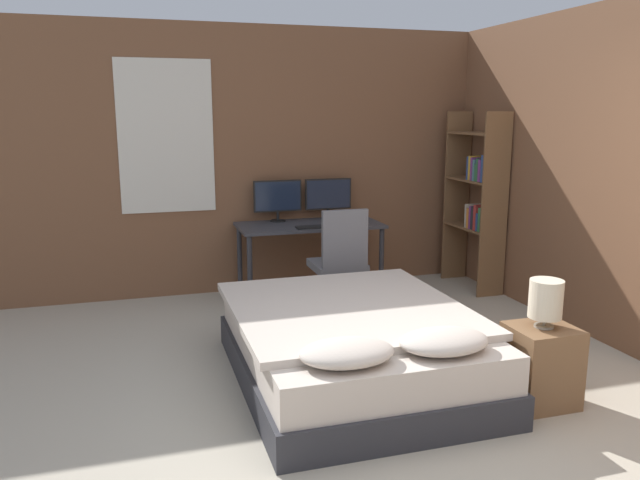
{
  "coord_description": "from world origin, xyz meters",
  "views": [
    {
      "loc": [
        -1.66,
        -2.64,
        1.85
      ],
      "look_at": [
        -0.11,
        2.46,
        0.75
      ],
      "focal_mm": 35.0,
      "sensor_mm": 36.0,
      "label": 1
    }
  ],
  "objects_px": {
    "bedside_lamp": "(546,299)",
    "monitor_right": "(328,196)",
    "bed": "(353,346)",
    "keyboard": "(316,227)",
    "bookshelf": "(479,194)",
    "nightstand": "(541,366)",
    "monitor_left": "(278,198)",
    "office_chair": "(339,272)",
    "computer_mouse": "(344,224)",
    "desk": "(310,232)"
  },
  "relations": [
    {
      "from": "computer_mouse",
      "to": "nightstand",
      "type": "bearing_deg",
      "value": -79.85
    },
    {
      "from": "bed",
      "to": "bookshelf",
      "type": "relative_size",
      "value": 1.08
    },
    {
      "from": "keyboard",
      "to": "bookshelf",
      "type": "relative_size",
      "value": 0.21
    },
    {
      "from": "bed",
      "to": "keyboard",
      "type": "distance_m",
      "value": 1.96
    },
    {
      "from": "nightstand",
      "to": "monitor_right",
      "type": "relative_size",
      "value": 1.04
    },
    {
      "from": "computer_mouse",
      "to": "desk",
      "type": "bearing_deg",
      "value": 141.16
    },
    {
      "from": "nightstand",
      "to": "bookshelf",
      "type": "distance_m",
      "value": 2.79
    },
    {
      "from": "bedside_lamp",
      "to": "keyboard",
      "type": "distance_m",
      "value": 2.65
    },
    {
      "from": "nightstand",
      "to": "monitor_left",
      "type": "relative_size",
      "value": 1.04
    },
    {
      "from": "nightstand",
      "to": "monitor_left",
      "type": "height_order",
      "value": "monitor_left"
    },
    {
      "from": "monitor_left",
      "to": "monitor_right",
      "type": "height_order",
      "value": "same"
    },
    {
      "from": "bed",
      "to": "bookshelf",
      "type": "bearing_deg",
      "value": 41.63
    },
    {
      "from": "keyboard",
      "to": "bookshelf",
      "type": "distance_m",
      "value": 1.77
    },
    {
      "from": "bed",
      "to": "bedside_lamp",
      "type": "bearing_deg",
      "value": -33.21
    },
    {
      "from": "nightstand",
      "to": "office_chair",
      "type": "height_order",
      "value": "office_chair"
    },
    {
      "from": "office_chair",
      "to": "bookshelf",
      "type": "height_order",
      "value": "bookshelf"
    },
    {
      "from": "desk",
      "to": "bedside_lamp",
      "type": "bearing_deg",
      "value": -75.05
    },
    {
      "from": "monitor_right",
      "to": "monitor_left",
      "type": "bearing_deg",
      "value": 180.0
    },
    {
      "from": "bedside_lamp",
      "to": "monitor_right",
      "type": "relative_size",
      "value": 0.62
    },
    {
      "from": "monitor_right",
      "to": "keyboard",
      "type": "bearing_deg",
      "value": -120.38
    },
    {
      "from": "office_chair",
      "to": "bookshelf",
      "type": "bearing_deg",
      "value": 14.25
    },
    {
      "from": "bed",
      "to": "office_chair",
      "type": "distance_m",
      "value": 1.44
    },
    {
      "from": "nightstand",
      "to": "bookshelf",
      "type": "relative_size",
      "value": 0.28
    },
    {
      "from": "bed",
      "to": "bedside_lamp",
      "type": "distance_m",
      "value": 1.31
    },
    {
      "from": "bed",
      "to": "nightstand",
      "type": "xyz_separation_m",
      "value": [
        1.03,
        -0.68,
        -0.0
      ]
    },
    {
      "from": "monitor_left",
      "to": "office_chair",
      "type": "xyz_separation_m",
      "value": [
        0.35,
        -0.95,
        -0.57
      ]
    },
    {
      "from": "desk",
      "to": "monitor_right",
      "type": "distance_m",
      "value": 0.49
    },
    {
      "from": "desk",
      "to": "monitor_left",
      "type": "bearing_deg",
      "value": 139.34
    },
    {
      "from": "bed",
      "to": "monitor_left",
      "type": "distance_m",
      "value": 2.44
    },
    {
      "from": "monitor_left",
      "to": "bookshelf",
      "type": "height_order",
      "value": "bookshelf"
    },
    {
      "from": "keyboard",
      "to": "computer_mouse",
      "type": "distance_m",
      "value": 0.29
    },
    {
      "from": "monitor_left",
      "to": "computer_mouse",
      "type": "bearing_deg",
      "value": -39.74
    },
    {
      "from": "bedside_lamp",
      "to": "monitor_right",
      "type": "distance_m",
      "value": 3.06
    },
    {
      "from": "monitor_right",
      "to": "computer_mouse",
      "type": "bearing_deg",
      "value": -88.27
    },
    {
      "from": "keyboard",
      "to": "monitor_right",
      "type": "bearing_deg",
      "value": 59.62
    },
    {
      "from": "monitor_right",
      "to": "desk",
      "type": "bearing_deg",
      "value": -139.34
    },
    {
      "from": "keyboard",
      "to": "bookshelf",
      "type": "xyz_separation_m",
      "value": [
        1.75,
        -0.06,
        0.26
      ]
    },
    {
      "from": "computer_mouse",
      "to": "office_chair",
      "type": "relative_size",
      "value": 0.07
    },
    {
      "from": "monitor_right",
      "to": "bookshelf",
      "type": "bearing_deg",
      "value": -19.54
    },
    {
      "from": "bed",
      "to": "monitor_left",
      "type": "xyz_separation_m",
      "value": [
        0.02,
        2.33,
        0.73
      ]
    },
    {
      "from": "bedside_lamp",
      "to": "monitor_left",
      "type": "distance_m",
      "value": 3.19
    },
    {
      "from": "monitor_left",
      "to": "keyboard",
      "type": "height_order",
      "value": "monitor_left"
    },
    {
      "from": "desk",
      "to": "keyboard",
      "type": "xyz_separation_m",
      "value": [
        0.0,
        -0.23,
        0.1
      ]
    },
    {
      "from": "office_chair",
      "to": "bed",
      "type": "bearing_deg",
      "value": -104.94
    },
    {
      "from": "monitor_right",
      "to": "computer_mouse",
      "type": "xyz_separation_m",
      "value": [
        0.01,
        -0.46,
        -0.22
      ]
    },
    {
      "from": "computer_mouse",
      "to": "monitor_right",
      "type": "bearing_deg",
      "value": 91.73
    },
    {
      "from": "nightstand",
      "to": "computer_mouse",
      "type": "height_order",
      "value": "computer_mouse"
    },
    {
      "from": "nightstand",
      "to": "keyboard",
      "type": "xyz_separation_m",
      "value": [
        -0.74,
        2.55,
        0.49
      ]
    },
    {
      "from": "computer_mouse",
      "to": "bookshelf",
      "type": "xyz_separation_m",
      "value": [
        1.46,
        -0.06,
        0.25
      ]
    },
    {
      "from": "nightstand",
      "to": "bedside_lamp",
      "type": "xyz_separation_m",
      "value": [
        0.0,
        0.0,
        0.44
      ]
    }
  ]
}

